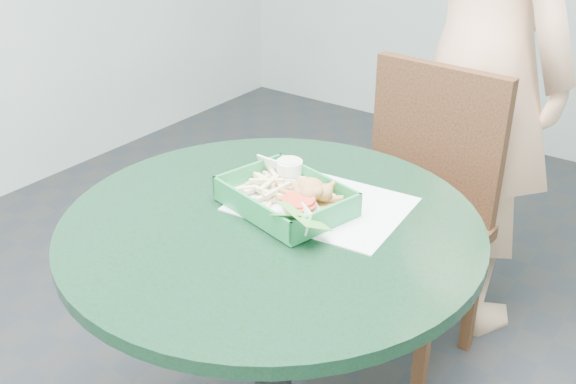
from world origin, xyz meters
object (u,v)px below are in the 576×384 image
Objects in this scene: crab_sandwich at (313,200)px; cafe_table at (272,292)px; food_basket at (286,209)px; dining_chair at (416,202)px; sauce_ramekin at (278,174)px.

cafe_table is at bearing -122.34° from crab_sandwich.
dining_chair is at bearing 86.32° from food_basket.
food_basket reaches higher than cafe_table.
dining_chair is (0.03, 0.67, -0.05)m from cafe_table.
dining_chair reaches higher than cafe_table.
dining_chair is 0.65m from crab_sandwich.
food_basket is at bearing -90.48° from dining_chair.
dining_chair reaches higher than food_basket.
sauce_ramekin is at bearing -99.26° from dining_chair.
dining_chair is at bearing 87.26° from cafe_table.
crab_sandwich is at bearing -22.53° from sauce_ramekin.
cafe_table is 0.67m from dining_chair.
crab_sandwich reaches higher than cafe_table.
sauce_ramekin is at bearing 121.43° from cafe_table.
dining_chair reaches higher than sauce_ramekin.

